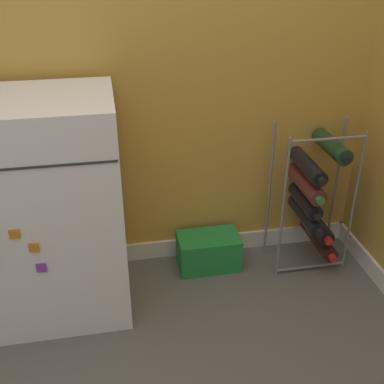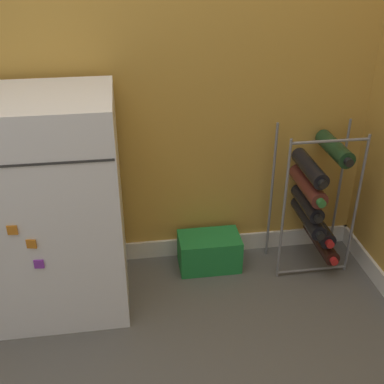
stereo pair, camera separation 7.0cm
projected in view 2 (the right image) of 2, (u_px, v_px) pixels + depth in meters
ground_plane at (166, 369)px, 1.79m from camera, size 14.00×14.00×0.00m
mini_fridge at (53, 208)px, 1.92m from camera, size 0.54×0.47×0.93m
wine_rack at (315, 200)px, 2.20m from camera, size 0.35×0.32×0.70m
soda_box at (209, 251)px, 2.30m from camera, size 0.29×0.18×0.17m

